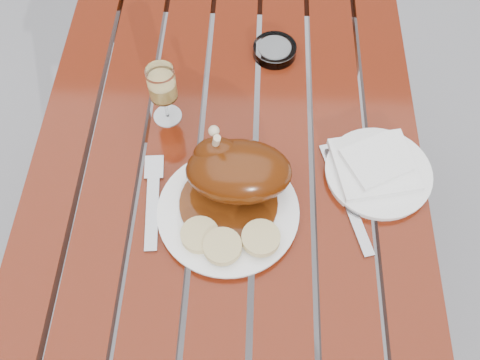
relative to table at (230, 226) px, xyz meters
name	(u,v)px	position (x,y,z in m)	size (l,w,h in m)	color
ground	(232,276)	(0.00, 0.00, -0.38)	(60.00, 60.00, 0.00)	slate
table	(230,226)	(0.00, 0.00, 0.00)	(0.80, 1.20, 0.75)	maroon
dinner_plate	(228,212)	(0.01, -0.16, 0.38)	(0.27, 0.27, 0.02)	white
roast_duck	(235,170)	(0.02, -0.10, 0.45)	(0.21, 0.20, 0.14)	#4F2009
bread_dumplings	(228,240)	(0.01, -0.23, 0.40)	(0.18, 0.09, 0.02)	#DBC185
wine_glass	(164,95)	(-0.13, 0.07, 0.45)	(0.06, 0.06, 0.14)	#EECD6C
side_plate	(378,173)	(0.30, -0.06, 0.38)	(0.21, 0.21, 0.02)	white
napkin	(374,165)	(0.29, -0.05, 0.40)	(0.16, 0.14, 0.01)	white
ashtray	(275,50)	(0.10, 0.26, 0.39)	(0.10, 0.10, 0.03)	#B2B7BC
fork	(153,205)	(-0.14, -0.15, 0.38)	(0.02, 0.19, 0.01)	gray
knife	(350,206)	(0.24, -0.13, 0.38)	(0.02, 0.22, 0.01)	gray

